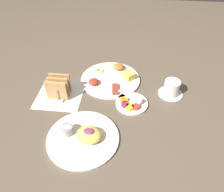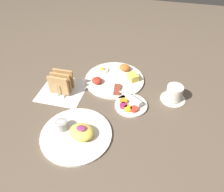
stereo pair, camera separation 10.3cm
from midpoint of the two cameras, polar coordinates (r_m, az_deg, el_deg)
The scene contains 7 objects.
ground_plane at distance 1.03m, azimuth -0.70°, elevation -2.22°, with size 3.00×3.00×0.00m, color brown.
napkin_flat at distance 1.12m, azimuth -10.21°, elevation 1.34°, with size 0.22×0.22×0.00m.
plate_breakfast at distance 1.17m, azimuth 3.35°, elevation 4.57°, with size 0.31×0.31×0.05m.
plate_condiments at distance 1.02m, azimuth 7.86°, elevation -2.27°, with size 0.15×0.15×0.04m.
plate_foreground at distance 0.90m, azimuth -6.00°, elevation -9.76°, with size 0.29×0.29×0.06m.
toast_rack at distance 1.09m, azimuth -10.52°, elevation 3.33°, with size 0.10×0.12×0.10m.
coffee_cup at distance 1.09m, azimuth 18.52°, elevation 0.46°, with size 0.12×0.12×0.08m.
Camera 2 is at (0.24, -0.70, 0.72)m, focal length 35.00 mm.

